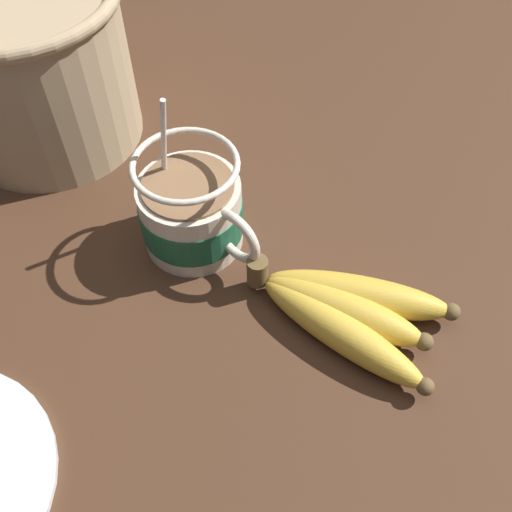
% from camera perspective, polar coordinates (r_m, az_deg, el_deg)
% --- Properties ---
extents(table, '(1.37, 1.37, 0.03)m').
position_cam_1_polar(table, '(0.58, -5.07, -1.14)').
color(table, '#422819').
rests_on(table, ground).
extents(coffee_mug, '(0.14, 0.10, 0.16)m').
position_cam_1_polar(coffee_mug, '(0.56, -6.41, 4.40)').
color(coffee_mug, beige).
rests_on(coffee_mug, table).
extents(banana_bunch, '(0.19, 0.12, 0.04)m').
position_cam_1_polar(banana_bunch, '(0.52, 9.12, -5.43)').
color(banana_bunch, brown).
rests_on(banana_bunch, table).
extents(woven_basket, '(0.22, 0.22, 0.17)m').
position_cam_1_polar(woven_basket, '(0.69, -21.37, 17.24)').
color(woven_basket, tan).
rests_on(woven_basket, table).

